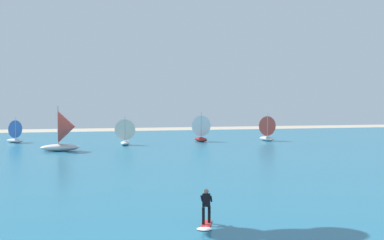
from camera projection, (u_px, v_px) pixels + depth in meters
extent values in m
cube|color=#236B89|center=(117.00, 153.00, 55.65)|extent=(160.00, 90.00, 0.10)
cube|color=red|center=(206.00, 224.00, 21.94)|extent=(0.94, 1.46, 0.05)
cylinder|color=black|center=(203.00, 216.00, 21.76)|extent=(0.14, 0.14, 0.80)
cylinder|color=black|center=(209.00, 214.00, 22.09)|extent=(0.14, 0.14, 0.80)
cube|color=black|center=(206.00, 200.00, 21.91)|extent=(0.42, 0.34, 0.60)
sphere|color=#9E7051|center=(206.00, 191.00, 21.89)|extent=(0.22, 0.22, 0.22)
cylinder|color=black|center=(202.00, 199.00, 22.01)|extent=(0.28, 0.50, 0.39)
cylinder|color=black|center=(211.00, 199.00, 21.96)|extent=(0.28, 0.50, 0.39)
ellipsoid|color=white|center=(204.00, 229.00, 21.00)|extent=(0.88, 0.82, 0.08)
ellipsoid|color=silver|center=(60.00, 148.00, 56.78)|extent=(4.64, 1.61, 0.87)
cylinder|color=silver|center=(58.00, 125.00, 56.63)|extent=(0.14, 0.14, 4.64)
cone|color=#D84C3F|center=(67.00, 127.00, 56.91)|extent=(2.04, 3.90, 3.89)
ellipsoid|color=white|center=(125.00, 143.00, 65.39)|extent=(1.93, 3.60, 0.64)
cylinder|color=silver|center=(125.00, 128.00, 65.17)|extent=(0.11, 0.11, 3.42)
cone|color=silver|center=(125.00, 129.00, 65.92)|extent=(3.14, 2.12, 2.87)
ellipsoid|color=maroon|center=(201.00, 139.00, 71.66)|extent=(1.78, 3.91, 0.71)
cylinder|color=silver|center=(201.00, 125.00, 71.43)|extent=(0.12, 0.12, 3.77)
cone|color=white|center=(199.00, 126.00, 72.19)|extent=(3.36, 2.05, 3.17)
ellipsoid|color=silver|center=(267.00, 139.00, 73.23)|extent=(1.69, 3.77, 0.68)
cylinder|color=silver|center=(267.00, 125.00, 73.00)|extent=(0.11, 0.11, 3.65)
cone|color=#D84C3F|center=(265.00, 126.00, 73.74)|extent=(3.23, 1.96, 3.06)
ellipsoid|color=white|center=(15.00, 141.00, 69.59)|extent=(3.06, 2.94, 0.59)
cylinder|color=silver|center=(15.00, 128.00, 69.46)|extent=(0.10, 0.10, 3.16)
cone|color=#3F72CC|center=(12.00, 129.00, 69.78)|extent=(2.81, 2.89, 2.65)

